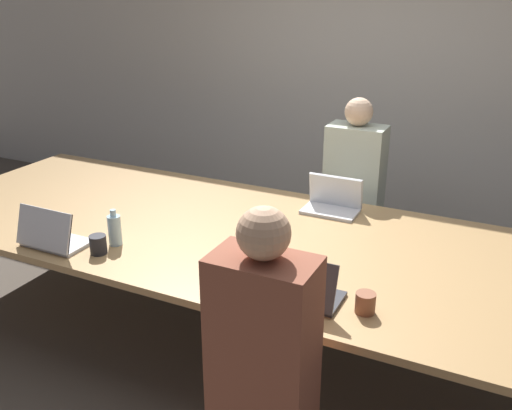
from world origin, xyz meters
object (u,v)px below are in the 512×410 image
Objects in this scene: laptop_near_left at (51,236)px; cup_near_midright at (365,303)px; laptop_near_midright at (305,290)px; person_near_midright at (263,376)px; cup_near_left at (98,245)px; laptop_far_center at (333,201)px; bottle_near_left at (115,230)px; person_far_center at (353,197)px; stapler at (252,241)px.

cup_near_midright is at bearing -176.40° from laptop_near_left.
laptop_near_left is 1.75m from cup_near_midright.
laptop_near_midright reaches higher than cup_near_midright.
laptop_near_left is at bearing -15.42° from person_near_midright.
cup_near_midright is (1.46, 0.06, -0.00)m from cup_near_left.
person_near_midright is at bearing -80.42° from laptop_far_center.
laptop_far_center is (-0.26, 1.13, -0.00)m from laptop_near_midright.
bottle_near_left is 1.35m from person_near_midright.
laptop_far_center is at bearing -89.37° from person_far_center.
laptop_near_midright is (1.48, 0.07, 0.00)m from laptop_near_left.
stapler is (0.69, 0.33, -0.07)m from bottle_near_left.
laptop_near_left is 0.29m from cup_near_left.
laptop_near_midright is 0.23× the size of person_far_center.
cup_near_left is (0.29, 0.05, -0.02)m from laptop_near_left.
laptop_near_midright is at bearing -80.75° from person_far_center.
laptop_far_center is 0.26× the size of person_far_center.
cup_near_midright is (1.45, -0.07, -0.04)m from bottle_near_left.
laptop_near_midright is at bearing 0.76° from cup_near_left.
laptop_far_center is at bearing -135.72° from laptop_near_left.
stapler is (-0.50, 0.45, -0.04)m from laptop_near_midright.
laptop_near_midright is 0.89× the size of laptop_far_center.
person_far_center is at bearing 90.63° from laptop_far_center.
laptop_near_midright is (1.18, -0.12, -0.02)m from bottle_near_left.
person_near_midright reaches higher than laptop_near_left.
person_near_midright is (0.01, -0.48, -0.14)m from laptop_near_midright.
laptop_far_center is 0.72m from stapler.
cup_near_left is 0.30× the size of laptop_far_center.
stapler is at bearing 33.47° from cup_near_left.
laptop_far_center is at bearing 57.34° from stapler.
bottle_near_left is (0.30, 0.18, 0.02)m from laptop_near_left.
laptop_far_center is (-0.53, 1.08, 0.02)m from cup_near_midright.
person_near_midright is at bearing -82.48° from person_far_center.
cup_near_left is 1.46m from cup_near_midright.
bottle_near_left is 0.59× the size of laptop_far_center.
laptop_near_left is 1.71m from laptop_far_center.
person_far_center is (-0.53, 1.57, -0.12)m from cup_near_midright.
laptop_near_midright is (1.19, 0.02, 0.02)m from cup_near_left.
person_far_center is at bearing -125.91° from laptop_near_left.
cup_near_left is 1.19m from laptop_near_midright.
laptop_near_midright is 3.29× the size of cup_near_midright.
cup_near_left is at bearing -129.30° from laptop_far_center.
stapler is (-0.51, 0.92, 0.09)m from person_near_midright.
laptop_near_left reaches higher than laptop_far_center.
bottle_near_left is 1.77m from person_far_center.
laptop_far_center is (-0.27, 1.61, 0.13)m from person_near_midright.
laptop_far_center reaches higher than cup_near_midright.
person_far_center reaches higher than laptop_near_left.
cup_near_left is 0.67× the size of stapler.
cup_near_left is 0.08× the size of person_far_center.
person_near_midright reaches higher than cup_near_left.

